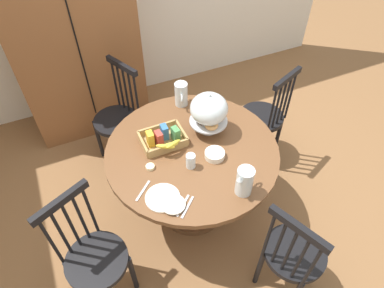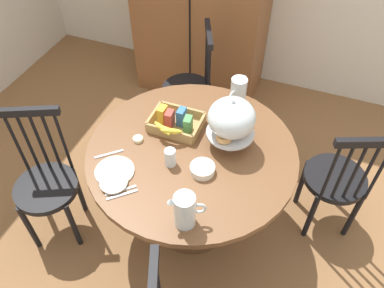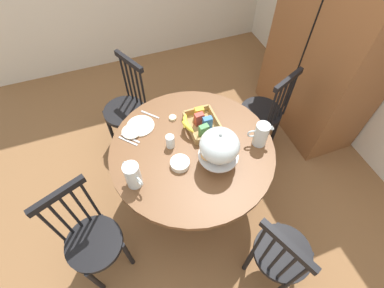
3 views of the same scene
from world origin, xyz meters
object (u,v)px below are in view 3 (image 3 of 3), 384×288
at_px(wooden_armoire, 332,42).
at_px(drinking_glass, 170,141).
at_px(orange_juice_pitcher, 133,176).
at_px(cereal_bowl, 180,163).
at_px(pastry_stand_with_dome, 219,147).
at_px(china_plate_small, 131,131).
at_px(dining_table, 192,163).
at_px(windsor_chair_near_window, 280,255).
at_px(windsor_chair_facing_door, 127,110).
at_px(china_plate_large, 140,126).
at_px(butter_dish, 173,118).
at_px(windsor_chair_far_side, 92,241).
at_px(windsor_chair_by_cabinet, 263,113).
at_px(milk_pitcher, 261,135).
at_px(cereal_basket, 201,124).

xyz_separation_m(wooden_armoire, drinking_glass, (0.42, -1.66, -0.19)).
bearing_deg(wooden_armoire, orange_juice_pitcher, -72.17).
height_order(wooden_armoire, cereal_bowl, wooden_armoire).
height_order(pastry_stand_with_dome, china_plate_small, pastry_stand_with_dome).
height_order(dining_table, pastry_stand_with_dome, pastry_stand_with_dome).
bearing_deg(china_plate_small, drinking_glass, 47.32).
distance_m(dining_table, drinking_glass, 0.31).
bearing_deg(windsor_chair_near_window, wooden_armoire, 138.75).
xyz_separation_m(windsor_chair_near_window, windsor_chair_facing_door, (-1.71, -0.69, 0.00)).
bearing_deg(cereal_bowl, dining_table, 130.35).
relative_size(dining_table, china_plate_small, 8.28).
relative_size(dining_table, china_plate_large, 5.64).
bearing_deg(butter_dish, wooden_armoire, 96.03).
bearing_deg(wooden_armoire, drinking_glass, -75.81).
distance_m(cereal_bowl, drinking_glass, 0.19).
bearing_deg(cereal_bowl, windsor_chair_far_side, -74.51).
height_order(windsor_chair_by_cabinet, china_plate_small, windsor_chair_by_cabinet).
bearing_deg(pastry_stand_with_dome, windsor_chair_near_window, 16.69).
bearing_deg(windsor_chair_near_window, china_plate_small, -148.41).
bearing_deg(orange_juice_pitcher, drinking_glass, 123.95).
bearing_deg(milk_pitcher, windsor_chair_facing_door, -138.73).
bearing_deg(windsor_chair_by_cabinet, dining_table, -67.94).
height_order(dining_table, cereal_basket, cereal_basket).
relative_size(wooden_armoire, cereal_bowl, 14.00).
relative_size(windsor_chair_near_window, china_plate_small, 6.50).
bearing_deg(cereal_basket, dining_table, -39.38).
relative_size(windsor_chair_by_cabinet, cereal_basket, 3.09).
bearing_deg(windsor_chair_by_cabinet, windsor_chair_facing_door, -112.34).
xyz_separation_m(dining_table, windsor_chair_far_side, (0.32, -0.87, -0.08)).
bearing_deg(china_plate_large, orange_juice_pitcher, -18.14).
distance_m(pastry_stand_with_dome, cereal_bowl, 0.32).
distance_m(wooden_armoire, drinking_glass, 1.72).
relative_size(orange_juice_pitcher, china_plate_large, 0.93).
height_order(pastry_stand_with_dome, cereal_bowl, pastry_stand_with_dome).
distance_m(wooden_armoire, windsor_chair_facing_door, 1.98).
distance_m(orange_juice_pitcher, cereal_basket, 0.68).
bearing_deg(windsor_chair_far_side, cereal_basket, 115.62).
relative_size(windsor_chair_facing_door, pastry_stand_with_dome, 2.83).
relative_size(dining_table, orange_juice_pitcher, 6.08).
distance_m(wooden_armoire, windsor_chair_far_side, 2.57).
bearing_deg(pastry_stand_with_dome, milk_pitcher, 99.26).
height_order(wooden_armoire, china_plate_large, wooden_armoire).
xyz_separation_m(windsor_chair_by_cabinet, drinking_glass, (0.27, -1.00, 0.34)).
relative_size(windsor_chair_facing_door, cereal_basket, 3.09).
bearing_deg(orange_juice_pitcher, milk_pitcher, 90.91).
distance_m(windsor_chair_by_cabinet, windsor_chair_far_side, 1.84).
distance_m(windsor_chair_facing_door, china_plate_large, 0.59).
height_order(orange_juice_pitcher, cereal_bowl, orange_juice_pitcher).
bearing_deg(milk_pitcher, butter_dish, -130.55).
bearing_deg(orange_juice_pitcher, pastry_stand_with_dome, 85.68).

